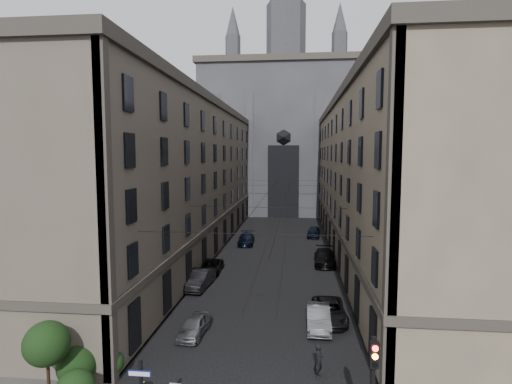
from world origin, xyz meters
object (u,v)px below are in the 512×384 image
(car_right_midnear, at_px, (329,311))
(car_right_far, at_px, (314,232))
(car_left_midfar, at_px, (210,267))
(pedestrian, at_px, (319,361))
(car_left_far, at_px, (246,239))
(car_right_midfar, at_px, (325,257))
(car_right_near, at_px, (318,317))
(car_left_near, at_px, (194,326))
(car_left_midnear, at_px, (199,279))
(gothic_tower, at_px, (285,129))

(car_right_midnear, xyz_separation_m, car_right_far, (0.11, 30.21, 0.06))
(car_left_midfar, distance_m, pedestrian, 21.12)
(car_left_far, xyz_separation_m, car_right_midfar, (9.96, -9.08, 0.07))
(car_right_near, bearing_deg, pedestrian, -92.51)
(pedestrian, bearing_deg, car_left_near, 79.72)
(car_left_far, bearing_deg, car_right_midnear, -71.90)
(car_left_far, height_order, car_right_far, car_right_far)
(car_left_midfar, relative_size, pedestrian, 2.47)
(car_right_near, distance_m, car_right_midnear, 1.62)
(car_right_midnear, height_order, pedestrian, pedestrian)
(car_left_midnear, bearing_deg, car_left_far, 88.23)
(car_left_near, distance_m, car_right_near, 8.64)
(car_right_near, relative_size, car_right_midnear, 0.89)
(gothic_tower, height_order, car_right_far, gothic_tower)
(car_left_far, distance_m, car_right_near, 27.02)
(car_left_midfar, bearing_deg, car_left_midnear, -91.27)
(car_right_midfar, bearing_deg, car_left_midnear, -140.57)
(car_right_midnear, distance_m, car_right_midfar, 15.25)
(car_right_far, bearing_deg, car_left_midnear, -109.45)
(car_right_midnear, bearing_deg, pedestrian, -99.81)
(car_right_near, xyz_separation_m, car_right_midfar, (1.56, 16.60, 0.05))
(car_left_midnear, distance_m, car_right_midnear, 12.81)
(car_left_near, bearing_deg, car_left_far, 93.75)
(car_left_midfar, xyz_separation_m, car_right_midfar, (11.96, 4.40, 0.16))
(car_right_near, relative_size, car_right_midfar, 0.83)
(car_left_near, relative_size, car_left_midnear, 0.77)
(car_left_near, xyz_separation_m, car_left_midnear, (-2.00, 9.49, 0.17))
(car_left_midnear, relative_size, car_left_midfar, 1.06)
(car_left_near, xyz_separation_m, car_right_midfar, (9.96, 18.63, 0.16))
(car_right_far, bearing_deg, car_right_midfar, -81.96)
(pedestrian, bearing_deg, car_right_near, 15.08)
(car_right_midnear, relative_size, car_right_midfar, 0.93)
(car_left_midnear, relative_size, car_right_midnear, 0.97)
(car_right_midfar, distance_m, pedestrian, 23.02)
(gothic_tower, xyz_separation_m, car_left_midnear, (-6.20, -53.16, -16.98))
(gothic_tower, distance_m, car_right_midfar, 47.53)
(car_left_far, distance_m, car_right_far, 11.08)
(car_left_near, relative_size, pedestrian, 2.02)
(car_right_midfar, height_order, pedestrian, pedestrian)
(gothic_tower, height_order, car_left_midfar, gothic_tower)
(car_left_far, bearing_deg, car_right_far, 29.35)
(gothic_tower, relative_size, car_right_midfar, 10.41)
(car_left_midnear, distance_m, car_right_far, 26.67)
(gothic_tower, bearing_deg, car_right_near, -86.04)
(car_right_near, bearing_deg, car_right_midnear, 57.67)
(car_left_near, xyz_separation_m, car_right_far, (9.38, 33.61, 0.12))
(gothic_tower, height_order, car_right_midnear, gothic_tower)
(car_left_midnear, distance_m, car_left_midfar, 4.74)
(car_left_midfar, xyz_separation_m, pedestrian, (10.11, -18.54, 0.30))
(car_right_midnear, bearing_deg, car_right_midfar, 86.16)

